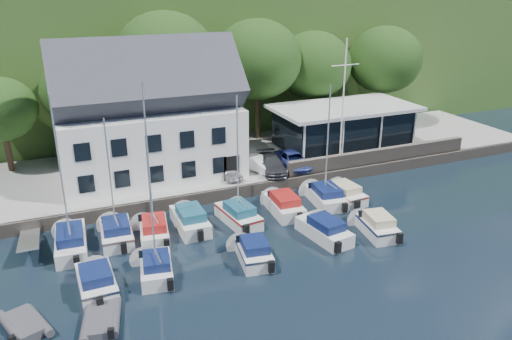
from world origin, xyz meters
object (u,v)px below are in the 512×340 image
(car_blue, at_px, (293,159))
(boat_r2_1, at_px, (151,209))
(boat_r1_2, at_px, (149,172))
(boat_r1_4, at_px, (238,160))
(car_dgrey, at_px, (272,164))
(boat_r2_4, at_px, (376,223))
(boat_r1_5, at_px, (283,203))
(car_white, at_px, (258,164))
(club_pavilion, at_px, (343,127))
(boat_r2_0, at_px, (96,279))
(boat_r1_3, at_px, (190,218))
(boat_r2_3, at_px, (324,228))
(boat_r1_6, at_px, (327,148))
(boat_r2_2, at_px, (253,249))
(car_silver, at_px, (228,171))
(boat_r1_7, at_px, (344,191))
(boat_r1_0, at_px, (62,181))
(dinghy_1, at_px, (101,319))
(dinghy_0, at_px, (25,323))
(flagpole, at_px, (343,104))
(harbor_building, at_px, (149,122))
(boat_r1_1, at_px, (110,176))

(car_blue, bearing_deg, boat_r2_1, -139.80)
(boat_r1_2, bearing_deg, boat_r1_4, 8.69)
(car_dgrey, relative_size, boat_r2_4, 0.83)
(boat_r1_5, bearing_deg, car_white, 87.98)
(club_pavilion, relative_size, boat_r2_0, 2.40)
(club_pavilion, bearing_deg, boat_r1_3, -154.19)
(boat_r2_3, bearing_deg, boat_r1_6, 50.59)
(car_white, bearing_deg, boat_r2_2, -133.69)
(boat_r2_2, height_order, boat_r2_3, boat_r2_3)
(car_silver, relative_size, boat_r1_7, 0.56)
(boat_r1_0, bearing_deg, boat_r2_1, -46.37)
(car_dgrey, relative_size, boat_r2_0, 0.82)
(boat_r1_0, relative_size, boat_r1_4, 1.00)
(boat_r2_0, bearing_deg, boat_r1_5, 18.49)
(boat_r1_5, bearing_deg, dinghy_1, -145.97)
(boat_r2_4, distance_m, dinghy_0, 21.74)
(flagpole, relative_size, dinghy_0, 3.57)
(boat_r1_4, bearing_deg, flagpole, 16.93)
(boat_r1_7, height_order, boat_r2_3, boat_r2_3)
(car_silver, height_order, boat_r1_6, boat_r1_6)
(boat_r1_0, xyz_separation_m, boat_r1_5, (14.73, -0.23, -3.96))
(car_blue, distance_m, boat_r1_5, 6.89)
(boat_r1_0, distance_m, boat_r1_5, 15.26)
(boat_r2_4, bearing_deg, flagpole, 80.21)
(club_pavilion, bearing_deg, dinghy_1, -145.42)
(boat_r2_0, relative_size, dinghy_1, 1.75)
(dinghy_0, bearing_deg, flagpole, 4.48)
(car_silver, height_order, boat_r2_2, car_silver)
(club_pavilion, xyz_separation_m, boat_r2_1, (-20.81, -13.43, 1.20))
(harbor_building, distance_m, boat_r2_1, 14.25)
(boat_r1_4, distance_m, boat_r2_3, 7.27)
(boat_r1_4, relative_size, boat_r2_2, 1.82)
(car_dgrey, xyz_separation_m, dinghy_0, (-18.97, -12.55, -1.31))
(car_blue, xyz_separation_m, boat_r2_3, (-2.97, -10.36, -0.95))
(club_pavilion, height_order, flagpole, flagpole)
(boat_r2_3, bearing_deg, car_white, 82.10)
(boat_r1_4, bearing_deg, dinghy_1, -150.46)
(car_silver, bearing_deg, boat_r2_2, -109.66)
(boat_r1_2, bearing_deg, car_white, 41.60)
(car_dgrey, height_order, boat_r1_5, car_dgrey)
(boat_r1_5, distance_m, boat_r1_7, 5.27)
(harbor_building, relative_size, boat_r1_7, 2.49)
(car_white, bearing_deg, boat_r2_0, -161.46)
(boat_r1_4, bearing_deg, boat_r1_7, -4.07)
(club_pavilion, bearing_deg, flagpole, -124.99)
(car_dgrey, xyz_separation_m, boat_r1_1, (-13.51, -5.16, 2.86))
(boat_r2_0, distance_m, dinghy_1, 3.18)
(club_pavilion, height_order, dinghy_0, club_pavilion)
(boat_r2_2, distance_m, boat_r2_4, 8.92)
(club_pavilion, xyz_separation_m, dinghy_1, (-24.28, -16.74, -2.68))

